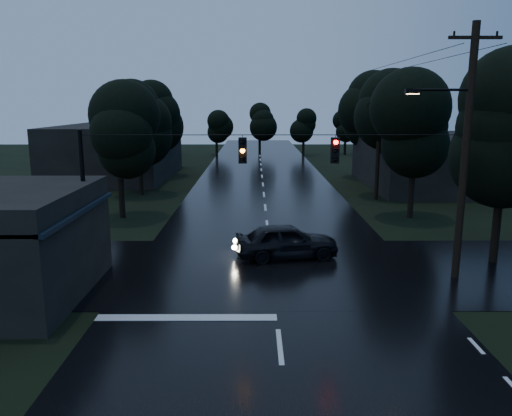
{
  "coord_description": "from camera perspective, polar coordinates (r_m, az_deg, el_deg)",
  "views": [
    {
      "loc": [
        -0.74,
        -8.45,
        6.97
      ],
      "look_at": [
        -0.67,
        13.39,
        2.41
      ],
      "focal_mm": 35.0,
      "sensor_mm": 36.0,
      "label": 1
    }
  ],
  "objects": [
    {
      "name": "tree_left_b",
      "position": [
        39.48,
        -13.33,
        9.52
      ],
      "size": [
        4.2,
        4.2,
        8.85
      ],
      "color": "black",
      "rests_on": "ground"
    },
    {
      "name": "car",
      "position": [
        23.02,
        3.5,
        -3.76
      ],
      "size": [
        4.97,
        2.65,
        1.61
      ],
      "primitive_type": "imported",
      "rotation": [
        0.0,
        0.0,
        1.74
      ],
      "color": "black",
      "rests_on": "ground"
    },
    {
      "name": "tree_left_a",
      "position": [
        31.6,
        -15.5,
        8.24
      ],
      "size": [
        3.92,
        3.92,
        8.26
      ],
      "color": "black",
      "rests_on": "ground"
    },
    {
      "name": "tree_right_a",
      "position": [
        32.0,
        17.76,
        8.82
      ],
      "size": [
        4.2,
        4.2,
        8.85
      ],
      "color": "black",
      "rests_on": "ground"
    },
    {
      "name": "main_road",
      "position": [
        39.08,
        0.91,
        1.52
      ],
      "size": [
        12.0,
        120.0,
        0.02
      ],
      "primitive_type": "cube",
      "color": "black",
      "rests_on": "ground"
    },
    {
      "name": "tree_right_b",
      "position": [
        39.83,
        15.11,
        9.99
      ],
      "size": [
        4.48,
        4.48,
        9.44
      ],
      "color": "black",
      "rests_on": "ground"
    },
    {
      "name": "span_signals",
      "position": [
        19.56,
        3.65,
        6.71
      ],
      "size": [
        15.0,
        0.37,
        1.12
      ],
      "color": "black",
      "rests_on": "ground"
    },
    {
      "name": "utility_pole_main",
      "position": [
        21.15,
        22.62,
        6.26
      ],
      "size": [
        3.5,
        0.3,
        10.0
      ],
      "color": "black",
      "rests_on": "ground"
    },
    {
      "name": "utility_pole_far",
      "position": [
        37.68,
        13.8,
        6.76
      ],
      "size": [
        2.0,
        0.3,
        7.5
      ],
      "color": "black",
      "rests_on": "ground"
    },
    {
      "name": "tree_right_c",
      "position": [
        49.67,
        12.78,
        10.82
      ],
      "size": [
        4.76,
        4.76,
        10.03
      ],
      "color": "black",
      "rests_on": "ground"
    },
    {
      "name": "building_far_right",
      "position": [
        45.19,
        18.94,
        5.1
      ],
      "size": [
        10.0,
        14.0,
        4.4
      ],
      "primitive_type": "cube",
      "color": "black",
      "rests_on": "ground"
    },
    {
      "name": "anchor_pole_left",
      "position": [
        20.97,
        -18.98,
        0.24
      ],
      "size": [
        0.18,
        0.18,
        6.0
      ],
      "primitive_type": "cylinder",
      "color": "black",
      "rests_on": "ground"
    },
    {
      "name": "cross_street",
      "position": [
        21.61,
        1.81,
        -7.02
      ],
      "size": [
        60.0,
        9.0,
        0.02
      ],
      "primitive_type": "cube",
      "color": "black",
      "rests_on": "ground"
    },
    {
      "name": "building_far_left",
      "position": [
        50.43,
        -15.52,
        6.29
      ],
      "size": [
        10.0,
        16.0,
        5.0
      ],
      "primitive_type": "cube",
      "color": "black",
      "rests_on": "ground"
    },
    {
      "name": "tree_corner_near",
      "position": [
        24.01,
        26.7,
        8.23
      ],
      "size": [
        4.48,
        4.48,
        9.44
      ],
      "color": "black",
      "rests_on": "ground"
    },
    {
      "name": "tree_left_c",
      "position": [
        49.37,
        -11.41,
        10.44
      ],
      "size": [
        4.48,
        4.48,
        9.44
      ],
      "color": "black",
      "rests_on": "ground"
    }
  ]
}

